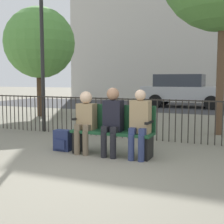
{
  "coord_description": "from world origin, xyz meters",
  "views": [
    {
      "loc": [
        2.23,
        -3.54,
        1.4
      ],
      "look_at": [
        0.0,
        1.63,
        0.8
      ],
      "focal_mm": 50.0,
      "sensor_mm": 36.0,
      "label": 1
    }
  ],
  "objects_px": {
    "tree_0": "(40,43)",
    "lamp_post": "(42,33)",
    "parked_car_0": "(184,90)",
    "backpack": "(63,140)",
    "seated_person_0": "(85,118)",
    "seated_person_2": "(140,121)",
    "seated_person_1": "(112,118)",
    "park_bench": "(114,128)"
  },
  "relations": [
    {
      "from": "tree_0",
      "to": "lamp_post",
      "type": "height_order",
      "value": "tree_0"
    },
    {
      "from": "parked_car_0",
      "to": "backpack",
      "type": "bearing_deg",
      "value": -92.3
    },
    {
      "from": "seated_person_0",
      "to": "seated_person_2",
      "type": "bearing_deg",
      "value": 0.13
    },
    {
      "from": "seated_person_2",
      "to": "backpack",
      "type": "xyz_separation_m",
      "value": [
        -1.58,
        0.0,
        -0.47
      ]
    },
    {
      "from": "seated_person_1",
      "to": "tree_0",
      "type": "distance_m",
      "value": 6.99
    },
    {
      "from": "seated_person_2",
      "to": "lamp_post",
      "type": "height_order",
      "value": "lamp_post"
    },
    {
      "from": "seated_person_0",
      "to": "seated_person_1",
      "type": "height_order",
      "value": "seated_person_1"
    },
    {
      "from": "seated_person_1",
      "to": "parked_car_0",
      "type": "height_order",
      "value": "parked_car_0"
    },
    {
      "from": "seated_person_0",
      "to": "lamp_post",
      "type": "distance_m",
      "value": 3.43
    },
    {
      "from": "lamp_post",
      "to": "seated_person_2",
      "type": "bearing_deg",
      "value": -28.34
    },
    {
      "from": "backpack",
      "to": "lamp_post",
      "type": "height_order",
      "value": "lamp_post"
    },
    {
      "from": "seated_person_1",
      "to": "seated_person_2",
      "type": "distance_m",
      "value": 0.52
    },
    {
      "from": "park_bench",
      "to": "tree_0",
      "type": "xyz_separation_m",
      "value": [
        -4.87,
        4.44,
        2.22
      ]
    },
    {
      "from": "park_bench",
      "to": "parked_car_0",
      "type": "height_order",
      "value": "parked_car_0"
    },
    {
      "from": "park_bench",
      "to": "seated_person_1",
      "type": "relative_size",
      "value": 1.23
    },
    {
      "from": "seated_person_2",
      "to": "backpack",
      "type": "distance_m",
      "value": 1.65
    },
    {
      "from": "park_bench",
      "to": "tree_0",
      "type": "bearing_deg",
      "value": 137.6
    },
    {
      "from": "seated_person_1",
      "to": "backpack",
      "type": "xyz_separation_m",
      "value": [
        -1.06,
        0.0,
        -0.5
      ]
    },
    {
      "from": "seated_person_2",
      "to": "lamp_post",
      "type": "relative_size",
      "value": 0.31
    },
    {
      "from": "park_bench",
      "to": "lamp_post",
      "type": "xyz_separation_m",
      "value": [
        -2.74,
        1.64,
        2.1
      ]
    },
    {
      "from": "parked_car_0",
      "to": "seated_person_2",
      "type": "bearing_deg",
      "value": -83.7
    },
    {
      "from": "seated_person_1",
      "to": "park_bench",
      "type": "bearing_deg",
      "value": 101.71
    },
    {
      "from": "park_bench",
      "to": "tree_0",
      "type": "distance_m",
      "value": 6.96
    },
    {
      "from": "seated_person_2",
      "to": "backpack",
      "type": "bearing_deg",
      "value": 179.91
    },
    {
      "from": "park_bench",
      "to": "tree_0",
      "type": "relative_size",
      "value": 0.38
    },
    {
      "from": "backpack",
      "to": "lamp_post",
      "type": "relative_size",
      "value": 0.1
    },
    {
      "from": "backpack",
      "to": "seated_person_0",
      "type": "bearing_deg",
      "value": -0.54
    },
    {
      "from": "seated_person_1",
      "to": "parked_car_0",
      "type": "xyz_separation_m",
      "value": [
        -0.64,
        10.48,
        0.14
      ]
    },
    {
      "from": "tree_0",
      "to": "lamp_post",
      "type": "xyz_separation_m",
      "value": [
        2.13,
        -2.8,
        -0.12
      ]
    },
    {
      "from": "seated_person_0",
      "to": "backpack",
      "type": "xyz_separation_m",
      "value": [
        -0.51,
        0.0,
        -0.47
      ]
    },
    {
      "from": "tree_0",
      "to": "parked_car_0",
      "type": "distance_m",
      "value": 7.51
    },
    {
      "from": "seated_person_2",
      "to": "seated_person_0",
      "type": "bearing_deg",
      "value": -179.87
    },
    {
      "from": "park_bench",
      "to": "seated_person_2",
      "type": "xyz_separation_m",
      "value": [
        0.54,
        -0.13,
        0.19
      ]
    },
    {
      "from": "tree_0",
      "to": "seated_person_0",
      "type": "bearing_deg",
      "value": -46.47
    },
    {
      "from": "tree_0",
      "to": "park_bench",
      "type": "bearing_deg",
      "value": -42.4
    },
    {
      "from": "seated_person_0",
      "to": "seated_person_1",
      "type": "xyz_separation_m",
      "value": [
        0.55,
        0.0,
        0.04
      ]
    },
    {
      "from": "seated_person_0",
      "to": "parked_car_0",
      "type": "distance_m",
      "value": 10.48
    },
    {
      "from": "seated_person_1",
      "to": "lamp_post",
      "type": "height_order",
      "value": "lamp_post"
    },
    {
      "from": "park_bench",
      "to": "backpack",
      "type": "distance_m",
      "value": 1.08
    },
    {
      "from": "backpack",
      "to": "parked_car_0",
      "type": "height_order",
      "value": "parked_car_0"
    },
    {
      "from": "park_bench",
      "to": "seated_person_0",
      "type": "distance_m",
      "value": 0.57
    },
    {
      "from": "seated_person_0",
      "to": "lamp_post",
      "type": "xyz_separation_m",
      "value": [
        -2.22,
        1.77,
        1.92
      ]
    }
  ]
}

